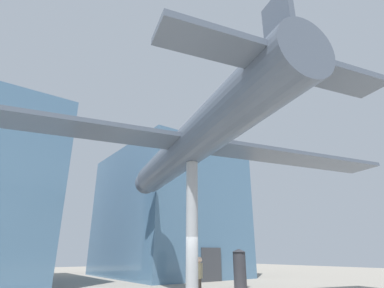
% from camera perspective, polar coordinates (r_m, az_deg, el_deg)
% --- Properties ---
extents(glass_pavilion_right, '(9.61, 13.10, 11.60)m').
position_cam_1_polar(glass_pavilion_right, '(28.99, -4.99, -12.88)').
color(glass_pavilion_right, slate).
rests_on(glass_pavilion_right, ground_plane).
extents(support_pylon_central, '(0.47, 0.47, 5.52)m').
position_cam_1_polar(support_pylon_central, '(12.21, -0.00, -16.08)').
color(support_pylon_central, '#999EA3').
rests_on(support_pylon_central, ground_plane).
extents(suspended_airplane, '(20.66, 15.76, 3.09)m').
position_cam_1_polar(suspended_airplane, '(13.17, -0.37, -0.26)').
color(suspended_airplane, '#4C5666').
rests_on(suspended_airplane, support_pylon_central).
extents(visitor_person, '(0.45, 0.42, 1.76)m').
position_cam_1_polar(visitor_person, '(14.61, 1.40, -23.57)').
color(visitor_person, '#4C4238').
rests_on(visitor_person, ground_plane).
extents(info_kiosk, '(0.85, 0.85, 2.16)m').
position_cam_1_polar(info_kiosk, '(19.21, 9.06, -22.25)').
color(info_kiosk, '#333338').
rests_on(info_kiosk, ground_plane).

